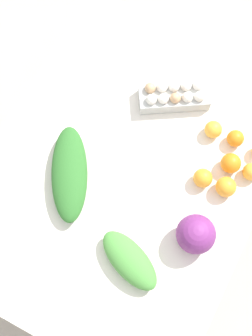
% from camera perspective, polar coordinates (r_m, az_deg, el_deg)
% --- Properties ---
extents(ground_plane, '(8.00, 8.00, 0.00)m').
position_cam_1_polar(ground_plane, '(2.52, -0.00, -5.32)').
color(ground_plane, '#B2A899').
extents(dining_table, '(1.39, 1.05, 0.71)m').
position_cam_1_polar(dining_table, '(1.91, -0.00, -0.96)').
color(dining_table, silver).
rests_on(dining_table, ground_plane).
extents(cabbage_purple, '(0.15, 0.15, 0.15)m').
position_cam_1_polar(cabbage_purple, '(1.71, 8.51, -7.98)').
color(cabbage_purple, '#7A2D75').
rests_on(cabbage_purple, dining_table).
extents(egg_carton, '(0.24, 0.30, 0.09)m').
position_cam_1_polar(egg_carton, '(1.92, 5.89, 8.77)').
color(egg_carton, '#B7B7B2').
rests_on(egg_carton, dining_table).
extents(greens_bunch_scallion, '(0.21, 0.29, 0.08)m').
position_cam_1_polar(greens_bunch_scallion, '(1.71, 0.44, -11.19)').
color(greens_bunch_scallion, '#4C933D').
rests_on(greens_bunch_scallion, dining_table).
extents(greens_bunch_kale, '(0.40, 0.31, 0.09)m').
position_cam_1_polar(greens_bunch_kale, '(1.79, -6.91, -0.66)').
color(greens_bunch_kale, '#2D6B28').
rests_on(greens_bunch_kale, dining_table).
extents(orange_0, '(0.07, 0.07, 0.07)m').
position_cam_1_polar(orange_0, '(1.86, 15.04, -0.45)').
color(orange_0, '#F9A833').
rests_on(orange_0, dining_table).
extents(orange_1, '(0.08, 0.08, 0.08)m').
position_cam_1_polar(orange_1, '(1.81, 12.08, -2.27)').
color(orange_1, orange).
rests_on(orange_1, dining_table).
extents(orange_3, '(0.07, 0.07, 0.07)m').
position_cam_1_polar(orange_3, '(1.89, 10.60, 4.64)').
color(orange_3, '#F9A833').
rests_on(orange_3, dining_table).
extents(orange_4, '(0.08, 0.08, 0.08)m').
position_cam_1_polar(orange_4, '(1.84, 12.65, 0.57)').
color(orange_4, orange).
rests_on(orange_4, dining_table).
extents(orange_5, '(0.07, 0.07, 0.07)m').
position_cam_1_polar(orange_5, '(1.81, 9.35, -1.22)').
color(orange_5, orange).
rests_on(orange_5, dining_table).
extents(orange_6, '(0.07, 0.07, 0.07)m').
position_cam_1_polar(orange_6, '(1.89, 13.19, 3.53)').
color(orange_6, orange).
rests_on(orange_6, dining_table).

